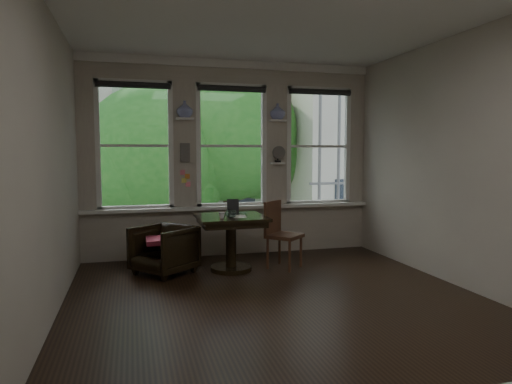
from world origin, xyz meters
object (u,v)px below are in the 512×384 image
object	(u,v)px
side_chair_right	(284,235)
mug	(222,215)
armchair_left	(164,250)
table	(231,243)
laptop	(235,214)

from	to	relation	value
side_chair_right	mug	bearing A→B (deg)	145.85
armchair_left	side_chair_right	world-z (taller)	side_chair_right
table	laptop	bearing A→B (deg)	37.31
armchair_left	mug	world-z (taller)	mug
table	armchair_left	distance (m)	0.89
armchair_left	laptop	bearing A→B (deg)	49.07
laptop	armchair_left	bearing A→B (deg)	-177.68
table	armchair_left	size ratio (longest dim) A/B	1.27
armchair_left	laptop	xyz separation A→B (m)	(0.95, -0.02, 0.44)
side_chair_right	laptop	world-z (taller)	side_chair_right
side_chair_right	mug	size ratio (longest dim) A/B	10.43
mug	table	bearing A→B (deg)	51.27
table	armchair_left	world-z (taller)	table
armchair_left	side_chair_right	xyz separation A→B (m)	(1.63, -0.13, 0.14)
armchair_left	mug	bearing A→B (deg)	30.00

